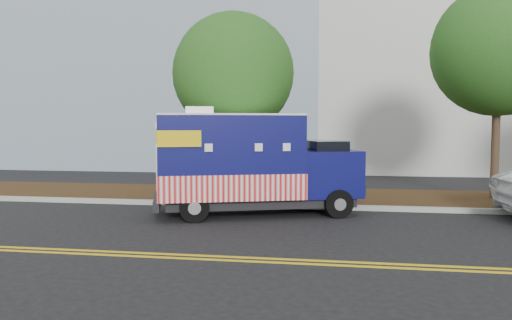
# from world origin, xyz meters

# --- Properties ---
(ground) EXTENTS (120.00, 120.00, 0.00)m
(ground) POSITION_xyz_m (0.00, 0.00, 0.00)
(ground) COLOR black
(ground) RESTS_ON ground
(curb) EXTENTS (120.00, 0.18, 0.15)m
(curb) POSITION_xyz_m (0.00, 1.40, 0.07)
(curb) COLOR #9E9E99
(curb) RESTS_ON ground
(mulch_strip) EXTENTS (120.00, 4.00, 0.15)m
(mulch_strip) POSITION_xyz_m (0.00, 3.50, 0.07)
(mulch_strip) COLOR black
(mulch_strip) RESTS_ON ground
(centerline_near) EXTENTS (120.00, 0.10, 0.01)m
(centerline_near) POSITION_xyz_m (0.00, -4.45, 0.01)
(centerline_near) COLOR gold
(centerline_near) RESTS_ON ground
(centerline_far) EXTENTS (120.00, 0.10, 0.01)m
(centerline_far) POSITION_xyz_m (0.00, -4.70, 0.01)
(centerline_far) COLOR gold
(centerline_far) RESTS_ON ground
(tree_b) EXTENTS (4.06, 4.06, 6.31)m
(tree_b) POSITION_xyz_m (-0.47, 2.73, 4.27)
(tree_b) COLOR #38281C
(tree_b) RESTS_ON ground
(tree_c) EXTENTS (4.28, 4.28, 7.13)m
(tree_c) POSITION_xyz_m (8.13, 3.70, 4.98)
(tree_c) COLOR #38281C
(tree_c) RESTS_ON ground
(sign_post) EXTENTS (0.06, 0.06, 2.40)m
(sign_post) POSITION_xyz_m (-2.34, 1.55, 1.20)
(sign_post) COLOR #473828
(sign_post) RESTS_ON ground
(food_truck) EXTENTS (6.16, 3.83, 3.06)m
(food_truck) POSITION_xyz_m (0.46, 0.20, 1.39)
(food_truck) COLOR black
(food_truck) RESTS_ON ground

